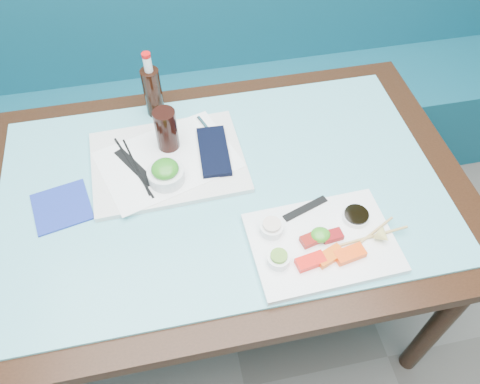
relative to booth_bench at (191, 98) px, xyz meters
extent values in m
cube|color=#0E4B5D|center=(0.00, -0.07, -0.15)|extent=(3.00, 0.55, 0.45)
cube|color=#0E4B5D|center=(0.00, 0.15, 0.33)|extent=(3.00, 0.12, 0.95)
cube|color=black|center=(0.00, -0.84, 0.36)|extent=(1.40, 0.90, 0.04)
cylinder|color=black|center=(0.62, -1.21, -0.02)|extent=(0.06, 0.06, 0.71)
cylinder|color=black|center=(-0.62, -0.47, -0.02)|extent=(0.06, 0.06, 0.71)
cylinder|color=black|center=(0.62, -0.47, -0.02)|extent=(0.06, 0.06, 0.71)
cube|color=#5DB0BA|center=(0.00, -0.84, 0.38)|extent=(1.22, 0.76, 0.01)
cube|color=white|center=(0.22, -1.08, 0.39)|extent=(0.37, 0.27, 0.02)
cube|color=red|center=(0.17, -1.14, 0.41)|extent=(0.08, 0.05, 0.02)
cube|color=#F65609|center=(0.22, -1.13, 0.41)|extent=(0.08, 0.06, 0.02)
cube|color=#FF460A|center=(0.27, -1.14, 0.41)|extent=(0.08, 0.05, 0.02)
cube|color=maroon|center=(0.19, -1.08, 0.41)|extent=(0.06, 0.04, 0.02)
cube|color=maroon|center=(0.24, -1.08, 0.41)|extent=(0.05, 0.04, 0.02)
ellipsoid|color=#379121|center=(0.21, -1.07, 0.42)|extent=(0.06, 0.06, 0.03)
cylinder|color=white|center=(0.09, -1.12, 0.41)|extent=(0.07, 0.07, 0.02)
cylinder|color=#5E922F|center=(0.09, -1.12, 0.43)|extent=(0.04, 0.04, 0.01)
cylinder|color=white|center=(0.10, -1.03, 0.41)|extent=(0.08, 0.08, 0.03)
cylinder|color=beige|center=(0.10, -1.03, 0.43)|extent=(0.05, 0.05, 0.01)
cylinder|color=white|center=(0.32, -1.03, 0.41)|extent=(0.08, 0.08, 0.01)
cylinder|color=black|center=(0.32, -1.03, 0.42)|extent=(0.08, 0.08, 0.01)
cone|color=#E1D06A|center=(0.36, -1.11, 0.42)|extent=(0.05, 0.05, 0.04)
cube|color=black|center=(0.20, -0.98, 0.40)|extent=(0.13, 0.06, 0.00)
cylinder|color=tan|center=(0.33, -1.10, 0.41)|extent=(0.18, 0.10, 0.01)
cylinder|color=tan|center=(0.34, -1.10, 0.41)|extent=(0.21, 0.03, 0.01)
cube|color=silver|center=(-0.14, -0.73, 0.39)|extent=(0.44, 0.34, 0.02)
cube|color=white|center=(-0.14, -0.73, 0.40)|extent=(0.44, 0.36, 0.00)
cylinder|color=silver|center=(-0.15, -0.80, 0.42)|extent=(0.11, 0.11, 0.04)
ellipsoid|color=#28791C|center=(-0.15, -0.80, 0.45)|extent=(0.10, 0.10, 0.04)
cylinder|color=black|center=(-0.13, -0.67, 0.47)|extent=(0.07, 0.07, 0.13)
cube|color=black|center=(0.00, -0.73, 0.41)|extent=(0.09, 0.19, 0.01)
cylinder|color=white|center=(-0.01, -0.62, 0.41)|extent=(0.05, 0.10, 0.01)
cylinder|color=black|center=(-0.24, -0.74, 0.40)|extent=(0.10, 0.25, 0.01)
cylinder|color=black|center=(-0.23, -0.74, 0.40)|extent=(0.07, 0.23, 0.01)
cube|color=black|center=(-0.23, -0.74, 0.40)|extent=(0.11, 0.16, 0.00)
cylinder|color=black|center=(-0.15, -0.50, 0.46)|extent=(0.07, 0.07, 0.16)
cylinder|color=white|center=(-0.15, -0.50, 0.57)|extent=(0.03, 0.03, 0.05)
cylinder|color=red|center=(-0.15, -0.50, 0.60)|extent=(0.03, 0.03, 0.01)
cube|color=navy|center=(-0.44, -0.83, 0.39)|extent=(0.17, 0.17, 0.01)
camera|label=1|loc=(-0.11, -1.65, 1.40)|focal=35.00mm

